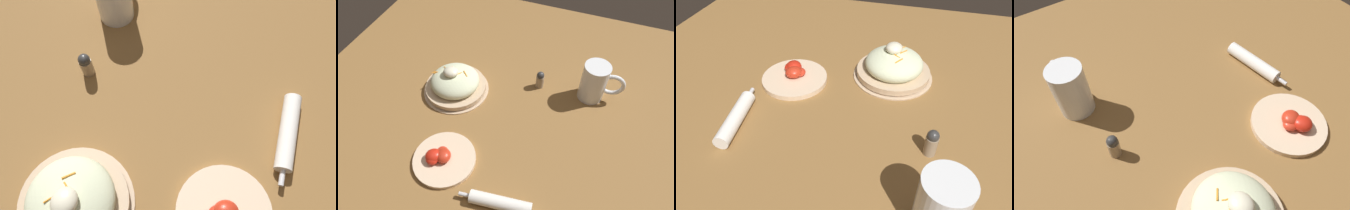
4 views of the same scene
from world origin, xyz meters
TOP-DOWN VIEW (x-y plane):
  - ground_plane at (0.00, 0.00)m, footprint 1.43×1.43m
  - salad_plate at (0.20, -0.10)m, footprint 0.22×0.22m
  - napkin_roll at (-0.09, 0.23)m, footprint 0.20×0.06m
  - salt_shaker at (-0.07, -0.22)m, footprint 0.03×0.03m

SIDE VIEW (x-z plane):
  - ground_plane at x=0.00m, z-range 0.00..0.00m
  - napkin_roll at x=-0.09m, z-range 0.00..0.04m
  - salad_plate at x=0.20m, z-range -0.02..0.08m
  - salt_shaker at x=-0.07m, z-range 0.00..0.07m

